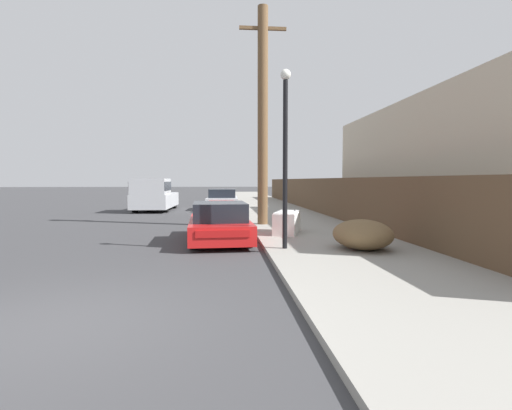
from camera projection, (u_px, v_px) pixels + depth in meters
name	position (u px, v px, depth m)	size (l,w,h in m)	color
ground_plane	(50.00, 329.00, 4.90)	(220.00, 220.00, 0.00)	#38383A
sidewalk_curb	(266.00, 205.00, 28.72)	(4.20, 63.00, 0.12)	gray
discarded_fridge	(287.00, 222.00, 12.85)	(1.15, 1.75, 0.73)	white
parked_sports_car_red	(219.00, 223.00, 11.92)	(1.94, 4.35, 1.18)	red
car_parked_mid	(223.00, 200.00, 24.75)	(1.96, 4.71, 1.30)	silver
pickup_truck	(154.00, 195.00, 23.70)	(2.17, 5.39, 1.93)	silver
utility_pole	(263.00, 115.00, 15.37)	(1.80, 0.40, 8.32)	brown
street_lamp	(285.00, 145.00, 9.86)	(0.26, 0.26, 4.42)	black
brush_pile	(363.00, 234.00, 9.90)	(1.44, 1.79, 0.73)	brown
wooden_fence	(312.00, 194.00, 22.85)	(0.08, 35.45, 1.81)	brown
building_right_house	(477.00, 163.00, 16.11)	(6.00, 16.64, 5.08)	beige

